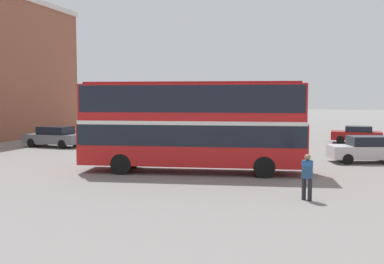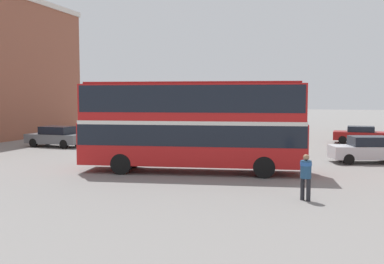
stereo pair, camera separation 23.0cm
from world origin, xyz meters
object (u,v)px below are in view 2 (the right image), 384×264
at_px(double_decker_bus, 192,121).
at_px(pedestrian_foreground, 306,172).
at_px(parked_car_kerb_far, 56,136).
at_px(parked_car_kerb_near, 359,134).
at_px(parked_car_side_street, 367,150).

height_order(double_decker_bus, pedestrian_foreground, double_decker_bus).
bearing_deg(double_decker_bus, parked_car_kerb_far, 140.15).
height_order(parked_car_kerb_near, parked_car_kerb_far, parked_car_kerb_far).
xyz_separation_m(parked_car_kerb_far, parked_car_side_street, (22.46, -2.51, -0.02)).
relative_size(double_decker_bus, parked_car_kerb_near, 2.81).
xyz_separation_m(pedestrian_foreground, parked_car_kerb_far, (-19.28, 13.44, -0.27)).
xyz_separation_m(double_decker_bus, parked_car_side_street, (9.01, 6.00, -1.88)).
bearing_deg(pedestrian_foreground, parked_car_side_street, -162.74).
distance_m(pedestrian_foreground, parked_car_kerb_near, 22.94).
relative_size(parked_car_kerb_far, parked_car_side_street, 1.07).
xyz_separation_m(double_decker_bus, pedestrian_foreground, (5.84, -4.93, -1.59)).
height_order(double_decker_bus, parked_car_kerb_far, double_decker_bus).
xyz_separation_m(double_decker_bus, parked_car_kerb_near, (9.51, 17.70, -1.92)).
height_order(pedestrian_foreground, parked_car_kerb_far, pedestrian_foreground).
relative_size(double_decker_bus, pedestrian_foreground, 6.65).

